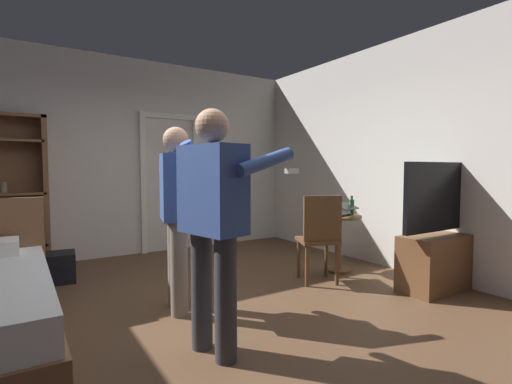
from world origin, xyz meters
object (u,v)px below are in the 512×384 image
object	(u,v)px
side_table	(338,234)
tv_flatscreen	(439,250)
bottle_on_table	(352,207)
wooden_chair	(320,235)
bookshelf	(9,188)
suitcase_dark	(53,268)
person_blue_shirt	(214,213)
laptop	(340,212)
suitcase_small	(3,266)
person_striped_shirt	(178,206)

from	to	relation	value
side_table	tv_flatscreen	bearing A→B (deg)	-70.77
bottle_on_table	wooden_chair	size ratio (longest dim) A/B	0.25
bookshelf	wooden_chair	size ratio (longest dim) A/B	1.97
bookshelf	suitcase_dark	distance (m)	1.24
bottle_on_table	person_blue_shirt	bearing A→B (deg)	-157.52
laptop	bottle_on_table	xyz separation A→B (m)	(0.16, -0.04, 0.05)
bottle_on_table	person_blue_shirt	world-z (taller)	person_blue_shirt
suitcase_small	tv_flatscreen	bearing A→B (deg)	-23.38
wooden_chair	person_blue_shirt	xyz separation A→B (m)	(-1.69, -0.81, 0.44)
laptop	person_striped_shirt	bearing A→B (deg)	-176.36
side_table	person_blue_shirt	world-z (taller)	person_blue_shirt
bottle_on_table	tv_flatscreen	bearing A→B (deg)	-76.60
person_blue_shirt	suitcase_dark	size ratio (longest dim) A/B	3.75
wooden_chair	suitcase_dark	size ratio (longest dim) A/B	2.21
bookshelf	suitcase_dark	xyz separation A→B (m)	(0.40, -0.78, -0.88)
laptop	suitcase_dark	world-z (taller)	laptop
tv_flatscreen	wooden_chair	bearing A→B (deg)	137.85
bottle_on_table	suitcase_dark	world-z (taller)	bottle_on_table
side_table	wooden_chair	bearing A→B (deg)	-155.07
laptop	suitcase_dark	distance (m)	3.40
bookshelf	wooden_chair	bearing A→B (deg)	-39.75
tv_flatscreen	person_blue_shirt	distance (m)	2.68
wooden_chair	suitcase_dark	bearing A→B (deg)	146.94
bookshelf	person_striped_shirt	size ratio (longest dim) A/B	1.18
laptop	person_blue_shirt	distance (m)	2.46
bottle_on_table	suitcase_small	world-z (taller)	bottle_on_table
person_blue_shirt	person_striped_shirt	size ratio (longest dim) A/B	1.02
tv_flatscreen	person_striped_shirt	distance (m)	2.75
person_blue_shirt	side_table	bearing A→B (deg)	25.43
tv_flatscreen	person_striped_shirt	bearing A→B (deg)	160.20
bookshelf	side_table	xyz separation A→B (m)	(3.44, -2.16, -0.58)
person_blue_shirt	person_striped_shirt	distance (m)	0.89
wooden_chair	suitcase_small	world-z (taller)	wooden_chair
bottle_on_table	wooden_chair	bearing A→B (deg)	-165.79
laptop	wooden_chair	world-z (taller)	wooden_chair
suitcase_small	person_blue_shirt	bearing A→B (deg)	-53.14
bookshelf	wooden_chair	xyz separation A→B (m)	(2.90, -2.41, -0.50)
bookshelf	suitcase_small	world-z (taller)	bookshelf
person_striped_shirt	suitcase_dark	bearing A→B (deg)	119.82
tv_flatscreen	bottle_on_table	world-z (taller)	tv_flatscreen
tv_flatscreen	side_table	xyz separation A→B (m)	(-0.38, 1.09, 0.04)
person_striped_shirt	laptop	bearing A→B (deg)	3.64
tv_flatscreen	wooden_chair	distance (m)	1.26
tv_flatscreen	suitcase_dark	world-z (taller)	tv_flatscreen
side_table	bottle_on_table	world-z (taller)	bottle_on_table
bookshelf	person_striped_shirt	distance (m)	2.67
bottle_on_table	wooden_chair	world-z (taller)	wooden_chair
tv_flatscreen	bottle_on_table	bearing A→B (deg)	103.40
person_striped_shirt	side_table	bearing A→B (deg)	4.71
laptop	person_blue_shirt	bearing A→B (deg)	-155.27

